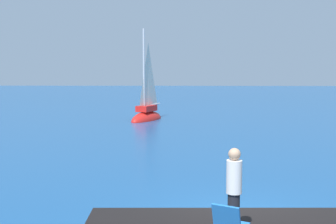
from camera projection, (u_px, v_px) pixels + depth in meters
name	position (u px, v px, depth m)	size (l,w,h in m)	color
ground_plane	(237.00, 221.00, 10.75)	(160.00, 160.00, 0.00)	navy
sailboat_near	(147.00, 115.00, 31.29)	(2.73, 3.90, 7.07)	red
person_standing	(234.00, 190.00, 7.84)	(0.28, 0.28, 1.62)	black
beach_chair	(229.00, 223.00, 7.36)	(0.70, 0.75, 0.80)	blue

